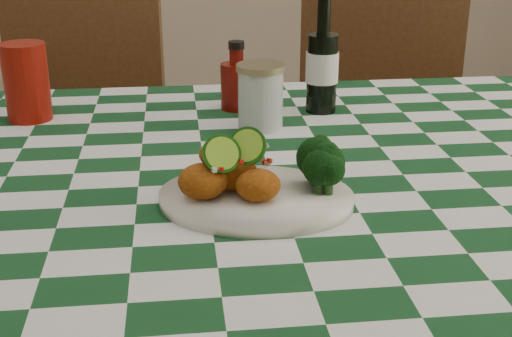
{
  "coord_description": "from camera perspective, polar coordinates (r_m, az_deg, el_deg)",
  "views": [
    {
      "loc": [
        -0.04,
        -1.06,
        1.2
      ],
      "look_at": [
        0.07,
        -0.15,
        0.84
      ],
      "focal_mm": 50.0,
      "sensor_mm": 36.0,
      "label": 1
    }
  ],
  "objects": [
    {
      "name": "fried_chicken_pile",
      "position": [
        0.98,
        -1.52,
        0.19
      ],
      "size": [
        0.13,
        0.1,
        0.08
      ],
      "primitive_type": null,
      "color": "#AC5510",
      "rests_on": "plate"
    },
    {
      "name": "plate",
      "position": [
        1.01,
        -0.0,
        -2.44
      ],
      "size": [
        0.31,
        0.27,
        0.02
      ],
      "primitive_type": null,
      "rotation": [
        0.0,
        0.0,
        -0.2
      ],
      "color": "white",
      "rests_on": "dining_table"
    },
    {
      "name": "wooden_chair_left",
      "position": [
        1.96,
        -14.39,
        -0.75
      ],
      "size": [
        0.51,
        0.52,
        0.96
      ],
      "primitive_type": null,
      "rotation": [
        0.0,
        0.0,
        -0.16
      ],
      "color": "#472814",
      "rests_on": "ground"
    },
    {
      "name": "beer_bottle",
      "position": [
        1.42,
        5.33,
        8.95
      ],
      "size": [
        0.07,
        0.07,
        0.22
      ],
      "primitive_type": null,
      "rotation": [
        0.0,
        0.0,
        0.07
      ],
      "color": "black",
      "rests_on": "dining_table"
    },
    {
      "name": "wooden_chair_right",
      "position": [
        1.98,
        8.64,
        0.73
      ],
      "size": [
        0.62,
        0.63,
        1.02
      ],
      "primitive_type": null,
      "rotation": [
        0.0,
        0.0,
        -0.42
      ],
      "color": "#472814",
      "rests_on": "ground"
    },
    {
      "name": "mason_jar",
      "position": [
        1.32,
        0.37,
        5.78
      ],
      "size": [
        0.11,
        0.11,
        0.12
      ],
      "primitive_type": null,
      "rotation": [
        0.0,
        0.0,
        0.33
      ],
      "color": "#B2BCBA",
      "rests_on": "dining_table"
    },
    {
      "name": "broccoli_side",
      "position": [
        1.01,
        4.95,
        0.33
      ],
      "size": [
        0.09,
        0.09,
        0.07
      ],
      "primitive_type": null,
      "color": "black",
      "rests_on": "plate"
    },
    {
      "name": "red_tumbler",
      "position": [
        1.43,
        -17.89,
        6.6
      ],
      "size": [
        0.1,
        0.1,
        0.15
      ],
      "primitive_type": "cylinder",
      "rotation": [
        0.0,
        0.0,
        -0.23
      ],
      "color": "maroon",
      "rests_on": "dining_table"
    },
    {
      "name": "ketchup_bottle",
      "position": [
        1.44,
        -1.56,
        7.45
      ],
      "size": [
        0.08,
        0.08,
        0.14
      ],
      "primitive_type": null,
      "rotation": [
        0.0,
        0.0,
        0.24
      ],
      "color": "#610A04",
      "rests_on": "dining_table"
    }
  ]
}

